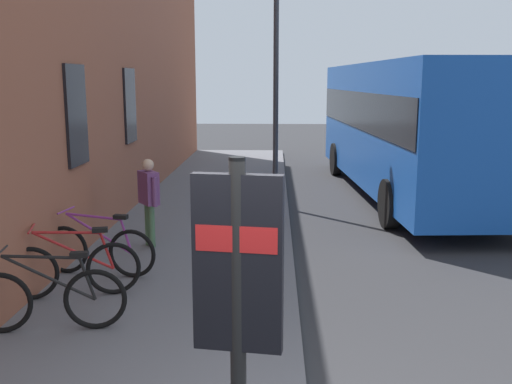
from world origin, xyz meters
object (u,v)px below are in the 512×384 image
bicycle_nearest_sign (73,269)px  city_bus (406,121)px  street_lamp (276,60)px  bicycle_by_door (99,250)px  bicycle_mid_rack (49,299)px  pedestrian_by_facade (149,193)px  transit_info_sign (238,288)px

bicycle_nearest_sign → city_bus: 9.87m
bicycle_nearest_sign → street_lamp: street_lamp is taller
bicycle_by_door → city_bus: bearing=-40.7°
bicycle_mid_rack → city_bus: city_bus is taller
city_bus → pedestrian_by_facade: bearing=134.1°
city_bus → street_lamp: bearing=114.2°
bicycle_mid_rack → bicycle_by_door: bearing=0.3°
bicycle_by_door → pedestrian_by_facade: bearing=-15.3°
bicycle_mid_rack → street_lamp: size_ratio=0.32×
bicycle_mid_rack → pedestrian_by_facade: (3.51, -0.41, 0.54)m
bicycle_mid_rack → city_bus: bearing=-33.7°
bicycle_nearest_sign → street_lamp: (6.25, -2.66, 2.88)m
bicycle_nearest_sign → bicycle_by_door: (0.88, -0.07, 0.00)m
bicycle_nearest_sign → transit_info_sign: bearing=-148.3°
city_bus → street_lamp: (-1.48, 3.30, 1.47)m
bicycle_mid_rack → city_bus: (8.80, -5.88, 1.41)m
bicycle_mid_rack → pedestrian_by_facade: 3.58m
bicycle_mid_rack → street_lamp: 8.28m
transit_info_sign → city_bus: 12.19m
bicycle_by_door → street_lamp: size_ratio=0.32×
street_lamp → bicycle_mid_rack: bearing=160.6°
transit_info_sign → street_lamp: 10.32m
transit_info_sign → street_lamp: street_lamp is taller
bicycle_mid_rack → bicycle_nearest_sign: bearing=4.6°
bicycle_mid_rack → bicycle_nearest_sign: (1.07, 0.09, 0.00)m
bicycle_by_door → city_bus: size_ratio=0.17×
city_bus → street_lamp: street_lamp is taller
transit_info_sign → pedestrian_by_facade: bearing=16.8°
bicycle_mid_rack → street_lamp: bearing=-19.4°
bicycle_mid_rack → bicycle_nearest_sign: same height
bicycle_mid_rack → street_lamp: (7.32, -2.58, 2.88)m
street_lamp → bicycle_nearest_sign: bearing=156.9°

